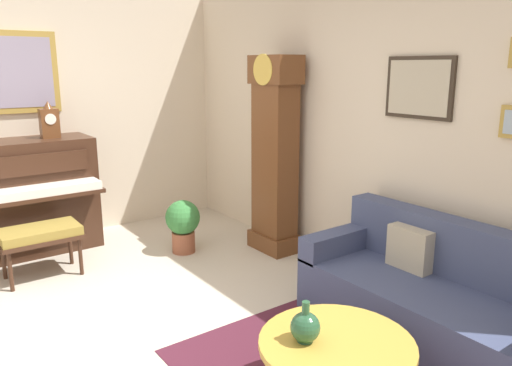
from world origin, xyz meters
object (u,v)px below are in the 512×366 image
(grandfather_clock, at_px, (275,161))
(potted_plant, at_px, (183,223))
(couch, at_px, (435,299))
(coffee_table, at_px, (337,346))
(piano_bench, at_px, (40,235))
(piano, at_px, (22,197))
(mantel_clock, at_px, (49,121))
(green_jug, at_px, (305,327))

(grandfather_clock, relative_size, potted_plant, 3.62)
(couch, relative_size, coffee_table, 2.16)
(piano_bench, bearing_deg, coffee_table, 17.29)
(piano, height_order, coffee_table, piano)
(couch, height_order, potted_plant, couch)
(piano, xyz_separation_m, potted_plant, (0.97, 1.33, -0.28))
(coffee_table, relative_size, potted_plant, 1.57)
(couch, xyz_separation_m, mantel_clock, (-3.54, -1.62, 1.05))
(piano, xyz_separation_m, mantel_clock, (0.00, 0.34, 0.76))
(piano, relative_size, grandfather_clock, 0.71)
(piano_bench, bearing_deg, couch, 35.35)
(potted_plant, bearing_deg, piano_bench, -98.88)
(green_jug, distance_m, potted_plant, 2.64)
(piano_bench, bearing_deg, piano, 178.51)
(piano, height_order, green_jug, piano)
(piano, distance_m, potted_plant, 1.67)
(mantel_clock, bearing_deg, potted_plant, 45.84)
(piano_bench, height_order, grandfather_clock, grandfather_clock)
(potted_plant, bearing_deg, mantel_clock, -134.16)
(coffee_table, bearing_deg, green_jug, -126.55)
(grandfather_clock, distance_m, green_jug, 2.55)
(piano, bearing_deg, green_jug, 11.75)
(grandfather_clock, xyz_separation_m, mantel_clock, (-1.46, -1.82, 0.39))
(grandfather_clock, bearing_deg, piano, -124.23)
(piano, height_order, potted_plant, piano)
(mantel_clock, xyz_separation_m, green_jug, (3.53, 0.40, -0.86))
(piano_bench, relative_size, couch, 0.37)
(grandfather_clock, bearing_deg, green_jug, -34.47)
(piano_bench, distance_m, potted_plant, 1.37)
(piano_bench, relative_size, mantel_clock, 1.84)
(coffee_table, distance_m, green_jug, 0.21)
(green_jug, bearing_deg, coffee_table, 53.45)
(green_jug, bearing_deg, mantel_clock, -173.60)
(piano_bench, distance_m, coffee_table, 3.02)
(mantel_clock, height_order, green_jug, mantel_clock)
(mantel_clock, bearing_deg, coffee_table, 8.43)
(couch, xyz_separation_m, coffee_table, (0.10, -1.08, 0.07))
(piano, distance_m, piano_bench, 0.78)
(mantel_clock, bearing_deg, piano, -90.32)
(piano_bench, height_order, couch, couch)
(grandfather_clock, bearing_deg, mantel_clock, -128.88)
(grandfather_clock, xyz_separation_m, couch, (2.08, -0.20, -0.65))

